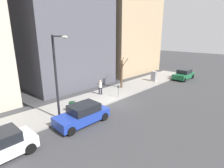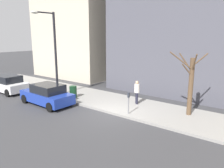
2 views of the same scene
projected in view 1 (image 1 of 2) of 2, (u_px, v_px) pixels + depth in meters
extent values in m
plane|color=#38383A|center=(114.00, 102.00, 17.80)|extent=(120.00, 120.00, 0.00)
cube|color=gray|center=(101.00, 97.00, 19.11)|extent=(4.00, 36.00, 0.15)
cube|color=#196038|center=(183.00, 76.00, 27.02)|extent=(1.82, 4.21, 0.70)
cube|color=black|center=(184.00, 71.00, 26.98)|extent=(1.61, 2.21, 0.60)
cylinder|color=black|center=(185.00, 80.00, 25.45)|extent=(0.22, 0.64, 0.64)
cylinder|color=black|center=(174.00, 78.00, 26.58)|extent=(0.22, 0.64, 0.64)
cylinder|color=black|center=(193.00, 76.00, 27.59)|extent=(0.22, 0.64, 0.64)
cylinder|color=black|center=(182.00, 75.00, 28.73)|extent=(0.22, 0.64, 0.64)
cube|color=#1E389E|center=(82.00, 117.00, 13.46)|extent=(1.87, 4.23, 0.70)
cube|color=black|center=(84.00, 108.00, 13.42)|extent=(1.64, 2.23, 0.60)
cylinder|color=black|center=(71.00, 131.00, 11.89)|extent=(0.23, 0.64, 0.64)
cylinder|color=black|center=(59.00, 123.00, 13.04)|extent=(0.23, 0.64, 0.64)
cylinder|color=black|center=(104.00, 117.00, 14.01)|extent=(0.23, 0.64, 0.64)
cylinder|color=black|center=(91.00, 110.00, 15.16)|extent=(0.23, 0.64, 0.64)
cylinder|color=black|center=(30.00, 148.00, 10.08)|extent=(0.24, 0.65, 0.64)
cylinder|color=black|center=(19.00, 137.00, 11.17)|extent=(0.24, 0.65, 0.64)
cylinder|color=slate|center=(118.00, 93.00, 18.70)|extent=(0.07, 0.07, 1.05)
cube|color=#2D333D|center=(118.00, 87.00, 18.52)|extent=(0.14, 0.10, 0.30)
cube|color=#A8A399|center=(154.00, 80.00, 25.44)|extent=(0.83, 0.61, 0.18)
cube|color=#939399|center=(154.00, 76.00, 25.25)|extent=(0.75, 0.55, 1.25)
cylinder|color=black|center=(56.00, 79.00, 13.18)|extent=(0.18, 0.18, 6.50)
cylinder|color=black|center=(58.00, 36.00, 11.80)|extent=(1.60, 0.10, 0.10)
ellipsoid|color=beige|center=(65.00, 37.00, 11.28)|extent=(0.56, 0.32, 0.20)
cylinder|color=brown|center=(122.00, 74.00, 21.90)|extent=(0.28, 0.28, 3.49)
cylinder|color=brown|center=(125.00, 63.00, 21.42)|extent=(0.72, 0.49, 1.18)
cylinder|color=brown|center=(123.00, 61.00, 21.82)|extent=(0.37, 0.80, 0.84)
cylinder|color=brown|center=(121.00, 62.00, 20.83)|extent=(0.73, 1.21, 1.09)
cylinder|color=brown|center=(123.00, 66.00, 21.28)|extent=(0.66, 0.47, 0.80)
cylinder|color=brown|center=(121.00, 63.00, 21.16)|extent=(0.33, 0.79, 1.12)
cylinder|color=#14381E|center=(72.00, 107.00, 15.20)|extent=(0.56, 0.56, 0.90)
cylinder|color=#1E1E2D|center=(101.00, 91.00, 19.64)|extent=(0.16, 0.16, 0.82)
cylinder|color=#1E1E2D|center=(99.00, 91.00, 19.66)|extent=(0.16, 0.16, 0.82)
cylinder|color=silver|center=(100.00, 85.00, 19.46)|extent=(0.36, 0.36, 0.62)
sphere|color=tan|center=(100.00, 81.00, 19.34)|extent=(0.22, 0.22, 0.22)
cube|color=tan|center=(119.00, 19.00, 31.88)|extent=(11.50, 11.50, 18.99)
cube|color=#4C4C56|center=(56.00, 2.00, 22.69)|extent=(10.99, 10.99, 21.55)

